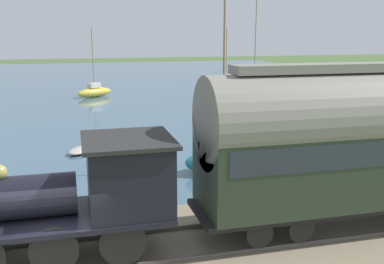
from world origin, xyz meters
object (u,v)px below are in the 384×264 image
(sailboat_black, at_px, (254,88))
(rowboat_off_pier, at_px, (82,150))
(sailboat_yellow, at_px, (94,91))
(sailboat_brown, at_px, (226,81))
(steam_locomotive, at_px, (80,189))
(sailboat_teal, at_px, (223,159))
(passenger_coach, at_px, (357,138))

(sailboat_black, distance_m, rowboat_off_pier, 24.70)
(sailboat_yellow, height_order, sailboat_brown, sailboat_yellow)
(steam_locomotive, height_order, sailboat_yellow, sailboat_yellow)
(rowboat_off_pier, bearing_deg, sailboat_black, -98.65)
(sailboat_yellow, distance_m, sailboat_teal, 26.09)
(passenger_coach, xyz_separation_m, rowboat_off_pier, (12.18, 7.75, -2.97))
(sailboat_brown, xyz_separation_m, sailboat_teal, (-31.06, 10.75, 0.06))
(sailboat_brown, bearing_deg, sailboat_black, 171.98)
(sailboat_teal, bearing_deg, passenger_coach, -171.21)
(steam_locomotive, bearing_deg, sailboat_yellow, -3.11)
(sailboat_yellow, xyz_separation_m, sailboat_black, (-2.82, -15.36, 0.17))
(passenger_coach, height_order, sailboat_brown, sailboat_brown)
(passenger_coach, height_order, sailboat_black, sailboat_black)
(rowboat_off_pier, bearing_deg, sailboat_brown, -88.05)
(sailboat_teal, bearing_deg, steam_locomotive, 134.92)
(sailboat_black, height_order, rowboat_off_pier, sailboat_black)
(steam_locomotive, relative_size, passenger_coach, 0.66)
(steam_locomotive, relative_size, sailboat_brown, 0.98)
(steam_locomotive, xyz_separation_m, sailboat_brown, (38.32, -17.00, -1.73))
(steam_locomotive, xyz_separation_m, sailboat_teal, (7.26, -6.25, -1.67))
(sailboat_black, bearing_deg, passenger_coach, 135.22)
(passenger_coach, xyz_separation_m, sailboat_teal, (7.26, 1.69, -2.54))
(sailboat_yellow, bearing_deg, passenger_coach, 156.86)
(steam_locomotive, distance_m, sailboat_yellow, 33.06)
(steam_locomotive, height_order, sailboat_brown, sailboat_brown)
(steam_locomotive, bearing_deg, sailboat_black, -29.64)
(sailboat_teal, xyz_separation_m, rowboat_off_pier, (4.92, 6.06, -0.43))
(sailboat_brown, bearing_deg, passenger_coach, 157.68)
(sailboat_black, bearing_deg, steam_locomotive, 122.56)
(sailboat_black, bearing_deg, sailboat_yellow, 51.79)
(steam_locomotive, height_order, passenger_coach, passenger_coach)
(sailboat_teal, relative_size, rowboat_off_pier, 4.25)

